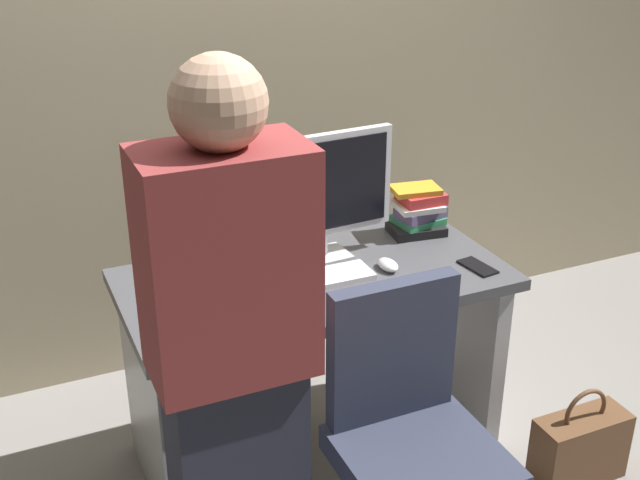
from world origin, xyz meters
TOP-DOWN VIEW (x-y plane):
  - ground_plane at (0.00, 0.00)m, footprint 9.00×9.00m
  - wall_back at (0.00, 0.87)m, footprint 6.40×0.10m
  - desk at (0.00, 0.00)m, footprint 1.30×0.66m
  - office_chair at (0.03, -0.64)m, footprint 0.52×0.52m
  - person_at_desk at (-0.48, -0.59)m, footprint 0.40×0.24m
  - monitor at (0.07, 0.10)m, footprint 0.54×0.15m
  - keyboard at (-0.04, -0.06)m, footprint 0.43×0.13m
  - mouse at (0.25, -0.07)m, footprint 0.06×0.10m
  - cup_near_keyboard at (-0.35, -0.15)m, footprint 0.07×0.07m
  - book_stack at (0.50, 0.16)m, footprint 0.22×0.17m
  - cell_phone at (0.54, -0.18)m, footprint 0.09×0.15m
  - handbag at (0.79, -0.53)m, footprint 0.34×0.14m

SIDE VIEW (x-z plane):
  - ground_plane at x=0.00m, z-range 0.00..0.00m
  - handbag at x=0.79m, z-range -0.05..0.33m
  - office_chair at x=0.03m, z-range -0.04..0.90m
  - desk at x=0.00m, z-range 0.13..0.87m
  - cell_phone at x=0.54m, z-range 0.74..0.74m
  - keyboard at x=-0.04m, z-range 0.74..0.76m
  - mouse at x=0.25m, z-range 0.74..0.77m
  - cup_near_keyboard at x=-0.35m, z-range 0.74..0.84m
  - book_stack at x=0.50m, z-range 0.73..0.91m
  - person_at_desk at x=-0.48m, z-range 0.02..1.66m
  - monitor at x=0.07m, z-range 0.77..1.22m
  - wall_back at x=0.00m, z-range 0.00..3.00m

